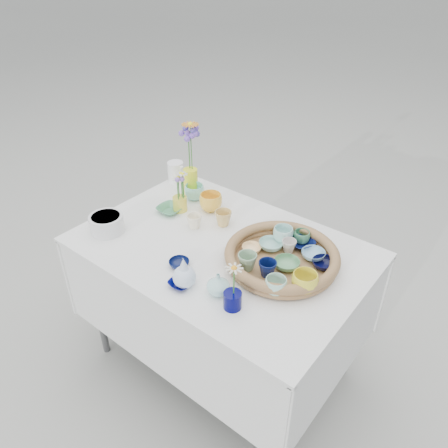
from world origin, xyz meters
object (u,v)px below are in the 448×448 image
Objects in this scene: display_table at (222,360)px; wicker_tray at (282,258)px; bud_vase_seafoam at (218,284)px; tall_vase_yellow at (191,181)px.

display_table is 2.66× the size of wicker_tray.
tall_vase_yellow reaches higher than bud_vase_seafoam.
display_table is 9.00× the size of tall_vase_yellow.
bud_vase_seafoam is at bearing -40.35° from tall_vase_yellow.
bud_vase_seafoam is 0.66× the size of tall_vase_yellow.
tall_vase_yellow reaches higher than wicker_tray.
wicker_tray is 0.31m from bud_vase_seafoam.
display_table is 13.73× the size of bud_vase_seafoam.
display_table is at bearing -32.54° from tall_vase_yellow.
wicker_tray is at bearing 71.96° from bud_vase_seafoam.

